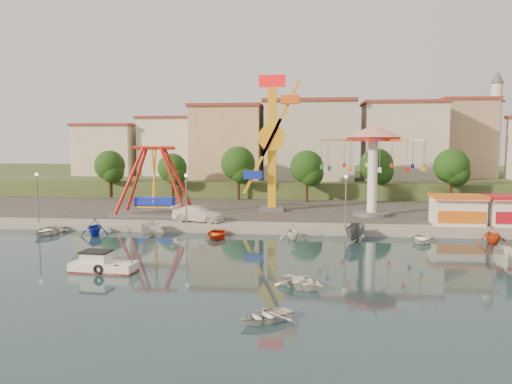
# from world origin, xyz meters

# --- Properties ---
(ground) EXTENTS (200.00, 200.00, 0.00)m
(ground) POSITION_xyz_m (0.00, 0.00, 0.00)
(ground) COLOR #132F35
(ground) RESTS_ON ground
(quay_deck) EXTENTS (200.00, 100.00, 0.60)m
(quay_deck) POSITION_xyz_m (0.00, 62.00, 0.30)
(quay_deck) COLOR #9E998E
(quay_deck) RESTS_ON ground
(asphalt_pad) EXTENTS (90.00, 28.00, 0.01)m
(asphalt_pad) POSITION_xyz_m (0.00, 30.00, 0.60)
(asphalt_pad) COLOR #4C4944
(asphalt_pad) RESTS_ON quay_deck
(hill_terrace) EXTENTS (200.00, 60.00, 3.00)m
(hill_terrace) POSITION_xyz_m (0.00, 67.00, 1.50)
(hill_terrace) COLOR #384C26
(hill_terrace) RESTS_ON ground
(pirate_ship_ride) EXTENTS (10.00, 5.00, 8.00)m
(pirate_ship_ride) POSITION_xyz_m (-13.43, 19.63, 4.39)
(pirate_ship_ride) COLOR #59595E
(pirate_ship_ride) RESTS_ON quay_deck
(kamikaze_tower) EXTENTS (5.07, 3.10, 16.50)m
(kamikaze_tower) POSITION_xyz_m (0.07, 24.37, 8.56)
(kamikaze_tower) COLOR #59595E
(kamikaze_tower) RESTS_ON quay_deck
(wave_swinger) EXTENTS (11.60, 11.60, 10.40)m
(wave_swinger) POSITION_xyz_m (11.60, 21.98, 8.20)
(wave_swinger) COLOR #59595E
(wave_swinger) RESTS_ON quay_deck
(booth_left) EXTENTS (5.40, 3.78, 3.08)m
(booth_left) POSITION_xyz_m (19.58, 16.49, 2.16)
(booth_left) COLOR white
(booth_left) RESTS_ON quay_deck
(lamp_post_0) EXTENTS (0.14, 0.14, 5.00)m
(lamp_post_0) POSITION_xyz_m (-24.00, 13.00, 3.10)
(lamp_post_0) COLOR #59595E
(lamp_post_0) RESTS_ON quay_deck
(lamp_post_1) EXTENTS (0.14, 0.14, 5.00)m
(lamp_post_1) POSITION_xyz_m (-8.00, 13.00, 3.10)
(lamp_post_1) COLOR #59595E
(lamp_post_1) RESTS_ON quay_deck
(lamp_post_2) EXTENTS (0.14, 0.14, 5.00)m
(lamp_post_2) POSITION_xyz_m (8.00, 13.00, 3.10)
(lamp_post_2) COLOR #59595E
(lamp_post_2) RESTS_ON quay_deck
(tree_0) EXTENTS (4.60, 4.60, 7.19)m
(tree_0) POSITION_xyz_m (-26.00, 36.98, 5.47)
(tree_0) COLOR #382314
(tree_0) RESTS_ON quay_deck
(tree_1) EXTENTS (4.35, 4.35, 6.80)m
(tree_1) POSITION_xyz_m (-16.00, 36.24, 5.20)
(tree_1) COLOR #382314
(tree_1) RESTS_ON quay_deck
(tree_2) EXTENTS (5.02, 5.02, 7.85)m
(tree_2) POSITION_xyz_m (-6.00, 35.81, 5.92)
(tree_2) COLOR #382314
(tree_2) RESTS_ON quay_deck
(tree_3) EXTENTS (4.68, 4.68, 7.32)m
(tree_3) POSITION_xyz_m (4.00, 34.36, 5.55)
(tree_3) COLOR #382314
(tree_3) RESTS_ON quay_deck
(tree_4) EXTENTS (4.86, 4.86, 7.60)m
(tree_4) POSITION_xyz_m (14.00, 37.35, 5.75)
(tree_4) COLOR #382314
(tree_4) RESTS_ON quay_deck
(tree_5) EXTENTS (4.83, 4.83, 7.54)m
(tree_5) POSITION_xyz_m (24.00, 35.54, 5.71)
(tree_5) COLOR #382314
(tree_5) RESTS_ON quay_deck
(building_0) EXTENTS (9.26, 9.53, 11.87)m
(building_0) POSITION_xyz_m (-33.37, 46.06, 8.93)
(building_0) COLOR beige
(building_0) RESTS_ON hill_terrace
(building_1) EXTENTS (12.33, 9.01, 8.63)m
(building_1) POSITION_xyz_m (-21.33, 51.38, 7.32)
(building_1) COLOR silver
(building_1) RESTS_ON hill_terrace
(building_2) EXTENTS (11.95, 9.28, 11.23)m
(building_2) POSITION_xyz_m (-8.19, 51.96, 8.62)
(building_2) COLOR tan
(building_2) RESTS_ON hill_terrace
(building_3) EXTENTS (12.59, 10.50, 9.20)m
(building_3) POSITION_xyz_m (5.60, 48.80, 7.60)
(building_3) COLOR beige
(building_3) RESTS_ON hill_terrace
(building_4) EXTENTS (10.75, 9.23, 9.24)m
(building_4) POSITION_xyz_m (19.07, 52.20, 7.62)
(building_4) COLOR beige
(building_4) RESTS_ON hill_terrace
(building_5) EXTENTS (12.77, 10.96, 11.21)m
(building_5) POSITION_xyz_m (32.37, 50.33, 8.61)
(building_5) COLOR tan
(building_5) RESTS_ON hill_terrace
(minaret) EXTENTS (2.80, 2.80, 18.00)m
(minaret) POSITION_xyz_m (36.00, 54.00, 12.55)
(minaret) COLOR silver
(minaret) RESTS_ON hill_terrace
(cabin_motorboat) EXTENTS (4.66, 2.05, 1.60)m
(cabin_motorboat) POSITION_xyz_m (-9.97, -3.35, 0.43)
(cabin_motorboat) COLOR white
(cabin_motorboat) RESTS_ON ground
(rowboat_a) EXTENTS (4.17, 4.05, 0.70)m
(rowboat_a) POSITION_xyz_m (4.01, -5.64, 0.35)
(rowboat_a) COLOR white
(rowboat_a) RESTS_ON ground
(rowboat_b) EXTENTS (3.66, 3.51, 0.62)m
(rowboat_b) POSITION_xyz_m (2.34, -11.78, 0.31)
(rowboat_b) COLOR silver
(rowboat_b) RESTS_ON ground
(skiff) EXTENTS (2.73, 4.47, 1.62)m
(skiff) POSITION_xyz_m (18.31, 0.03, 0.81)
(skiff) COLOR silver
(skiff) RESTS_ON ground
(van) EXTENTS (6.09, 3.51, 1.66)m
(van) POSITION_xyz_m (-7.40, 15.65, 1.43)
(van) COLOR white
(van) RESTS_ON quay_deck
(moored_boat_0) EXTENTS (3.34, 4.39, 0.85)m
(moored_boat_0) POSITION_xyz_m (-21.22, 9.80, 0.43)
(moored_boat_0) COLOR silver
(moored_boat_0) RESTS_ON ground
(moored_boat_1) EXTENTS (3.47, 3.75, 1.64)m
(moored_boat_1) POSITION_xyz_m (-16.37, 9.80, 0.82)
(moored_boat_1) COLOR #1429B7
(moored_boat_1) RESTS_ON ground
(moored_boat_2) EXTENTS (1.68, 3.89, 1.47)m
(moored_boat_2) POSITION_xyz_m (-10.92, 9.80, 0.73)
(moored_boat_2) COLOR silver
(moored_boat_2) RESTS_ON ground
(moored_boat_3) EXTENTS (2.95, 3.95, 0.78)m
(moored_boat_3) POSITION_xyz_m (-4.29, 9.80, 0.39)
(moored_boat_3) COLOR red
(moored_boat_3) RESTS_ON ground
(moored_boat_4) EXTENTS (3.10, 3.38, 1.52)m
(moored_boat_4) POSITION_xyz_m (2.92, 9.80, 0.76)
(moored_boat_4) COLOR silver
(moored_boat_4) RESTS_ON ground
(moored_boat_5) EXTENTS (2.69, 4.37, 1.58)m
(moored_boat_5) POSITION_xyz_m (8.68, 9.80, 0.79)
(moored_boat_5) COLOR #5B5B60
(moored_boat_5) RESTS_ON ground
(moored_boat_6) EXTENTS (3.33, 4.11, 0.75)m
(moored_boat_6) POSITION_xyz_m (14.67, 9.80, 0.37)
(moored_boat_6) COLOR white
(moored_boat_6) RESTS_ON ground
(moored_boat_7) EXTENTS (3.03, 3.38, 1.60)m
(moored_boat_7) POSITION_xyz_m (20.80, 9.80, 0.80)
(moored_boat_7) COLOR red
(moored_boat_7) RESTS_ON ground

